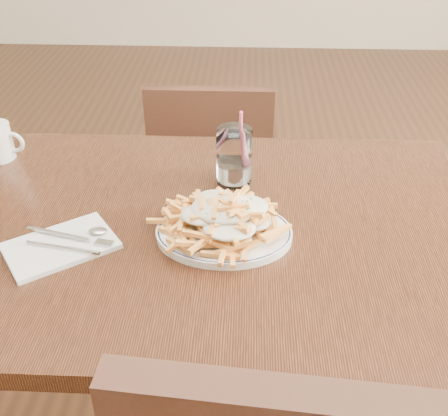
{
  "coord_description": "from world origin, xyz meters",
  "views": [
    {
      "loc": [
        0.1,
        -0.94,
        1.42
      ],
      "look_at": [
        0.06,
        -0.04,
        0.82
      ],
      "focal_mm": 45.0,
      "sensor_mm": 36.0,
      "label": 1
    }
  ],
  "objects_px": {
    "fries_plate": "(224,233)",
    "water_glass": "(234,160)",
    "loaded_fries": "(224,214)",
    "table": "(196,253)",
    "chair_far": "(212,179)"
  },
  "relations": [
    {
      "from": "loaded_fries",
      "to": "water_glass",
      "type": "height_order",
      "value": "water_glass"
    },
    {
      "from": "water_glass",
      "to": "table",
      "type": "bearing_deg",
      "value": -113.3
    },
    {
      "from": "fries_plate",
      "to": "loaded_fries",
      "type": "relative_size",
      "value": 1.25
    },
    {
      "from": "table",
      "to": "loaded_fries",
      "type": "relative_size",
      "value": 4.65
    },
    {
      "from": "table",
      "to": "water_glass",
      "type": "distance_m",
      "value": 0.23
    },
    {
      "from": "chair_far",
      "to": "fries_plate",
      "type": "height_order",
      "value": "chair_far"
    },
    {
      "from": "chair_far",
      "to": "loaded_fries",
      "type": "height_order",
      "value": "loaded_fries"
    },
    {
      "from": "fries_plate",
      "to": "chair_far",
      "type": "bearing_deg",
      "value": 95.76
    },
    {
      "from": "table",
      "to": "fries_plate",
      "type": "relative_size",
      "value": 3.72
    },
    {
      "from": "fries_plate",
      "to": "loaded_fries",
      "type": "height_order",
      "value": "loaded_fries"
    },
    {
      "from": "fries_plate",
      "to": "table",
      "type": "bearing_deg",
      "value": 144.37
    },
    {
      "from": "fries_plate",
      "to": "water_glass",
      "type": "bearing_deg",
      "value": 86.55
    },
    {
      "from": "table",
      "to": "fries_plate",
      "type": "bearing_deg",
      "value": -35.63
    },
    {
      "from": "table",
      "to": "loaded_fries",
      "type": "height_order",
      "value": "loaded_fries"
    },
    {
      "from": "table",
      "to": "fries_plate",
      "type": "height_order",
      "value": "fries_plate"
    }
  ]
}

